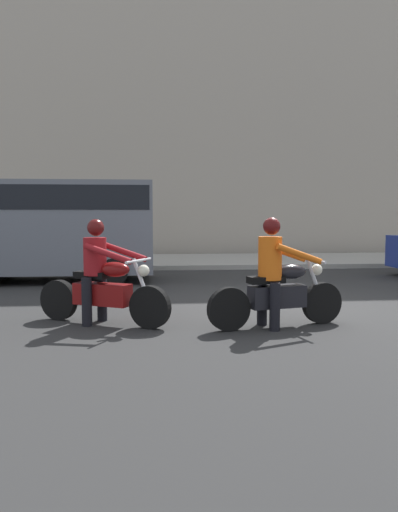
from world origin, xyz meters
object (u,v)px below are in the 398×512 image
motorcycle_with_rider_orange_stripe (276,283)px  pedestrian_bystander (40,230)px  motorcycle_with_rider_crimson (102,282)px  street_sign_post (112,213)px  parked_van_slate_gray (55,224)px

motorcycle_with_rider_orange_stripe → pedestrian_bystander: bearing=119.0°
motorcycle_with_rider_orange_stripe → pedestrian_bystander: 11.37m
motorcycle_with_rider_crimson → street_sign_post: 10.00m
motorcycle_with_rider_crimson → parked_van_slate_gray: 5.27m
motorcycle_with_rider_crimson → parked_van_slate_gray: (-1.60, 4.96, 0.76)m
parked_van_slate_gray → street_sign_post: bearing=79.1°
street_sign_post → pedestrian_bystander: size_ratio=1.52×
parked_van_slate_gray → pedestrian_bystander: 4.76m
motorcycle_with_rider_orange_stripe → street_sign_post: bearing=107.1°
motorcycle_with_rider_orange_stripe → street_sign_post: street_sign_post is taller
motorcycle_with_rider_crimson → pedestrian_bystander: bearing=107.4°
motorcycle_with_rider_crimson → pedestrian_bystander: size_ratio=1.21×
parked_van_slate_gray → pedestrian_bystander: bearing=106.8°
parked_van_slate_gray → street_sign_post: 5.07m
parked_van_slate_gray → pedestrian_bystander: size_ratio=2.83×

